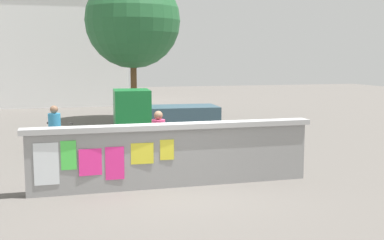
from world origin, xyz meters
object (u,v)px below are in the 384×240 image
object	(u,v)px
bicycle_far	(56,140)
person_walking	(55,128)
auto_rickshaw_truck	(160,116)
person_bystander	(159,136)
motorcycle	(198,145)
tree_roadside	(133,21)
bicycle_near	(103,153)

from	to	relation	value
bicycle_far	person_walking	size ratio (longest dim) A/B	1.03
bicycle_far	auto_rickshaw_truck	bearing A→B (deg)	14.68
person_bystander	auto_rickshaw_truck	bearing A→B (deg)	77.94
motorcycle	person_walking	world-z (taller)	person_walking
auto_rickshaw_truck	person_walking	size ratio (longest dim) A/B	2.27
auto_rickshaw_truck	tree_roadside	distance (m)	7.02
bicycle_far	tree_roadside	bearing A→B (deg)	63.16
bicycle_far	person_bystander	world-z (taller)	person_bystander
auto_rickshaw_truck	bicycle_far	size ratio (longest dim) A/B	2.20
bicycle_near	tree_roadside	xyz separation A→B (m)	(2.24, 9.32, 4.26)
auto_rickshaw_truck	bicycle_near	distance (m)	4.10
bicycle_near	tree_roadside	distance (m)	10.49
auto_rickshaw_truck	person_walking	distance (m)	4.36
person_walking	bicycle_far	bearing A→B (deg)	89.95
bicycle_near	person_bystander	xyz separation A→B (m)	(1.28, -1.31, 0.62)
motorcycle	person_bystander	world-z (taller)	person_bystander
bicycle_near	bicycle_far	size ratio (longest dim) A/B	1.01
tree_roadside	bicycle_far	bearing A→B (deg)	-116.84
motorcycle	tree_roadside	xyz separation A→B (m)	(-0.45, 9.40, 4.16)
person_walking	person_bystander	size ratio (longest dim) A/B	1.00
motorcycle	person_bystander	bearing A→B (deg)	-138.60
auto_rickshaw_truck	bicycle_near	bearing A→B (deg)	-124.15
auto_rickshaw_truck	bicycle_near	world-z (taller)	auto_rickshaw_truck
person_walking	tree_roadside	world-z (taller)	tree_roadside
person_walking	tree_roadside	size ratio (longest dim) A/B	0.24
person_walking	auto_rickshaw_truck	bearing A→B (deg)	35.98
auto_rickshaw_truck	person_bystander	xyz separation A→B (m)	(-1.00, -4.68, 0.09)
bicycle_near	auto_rickshaw_truck	bearing A→B (deg)	55.85
bicycle_far	tree_roadside	distance (m)	8.81
person_bystander	tree_roadside	distance (m)	11.28
bicycle_far	person_bystander	distance (m)	4.57
bicycle_far	person_walking	bearing A→B (deg)	-90.05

